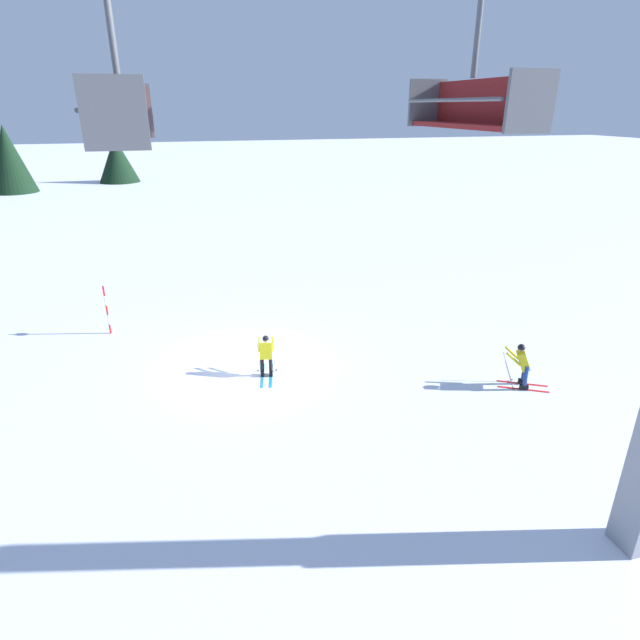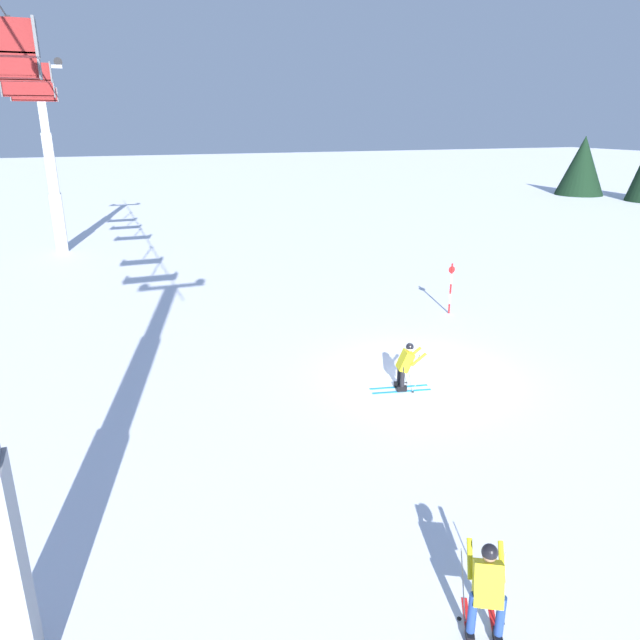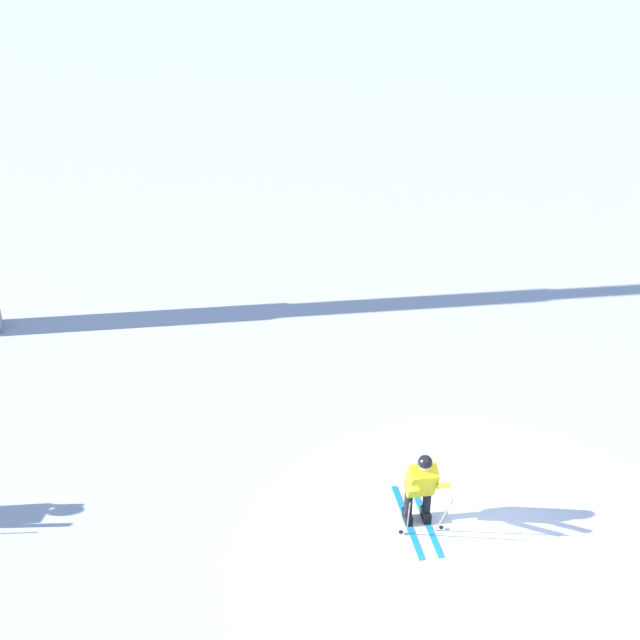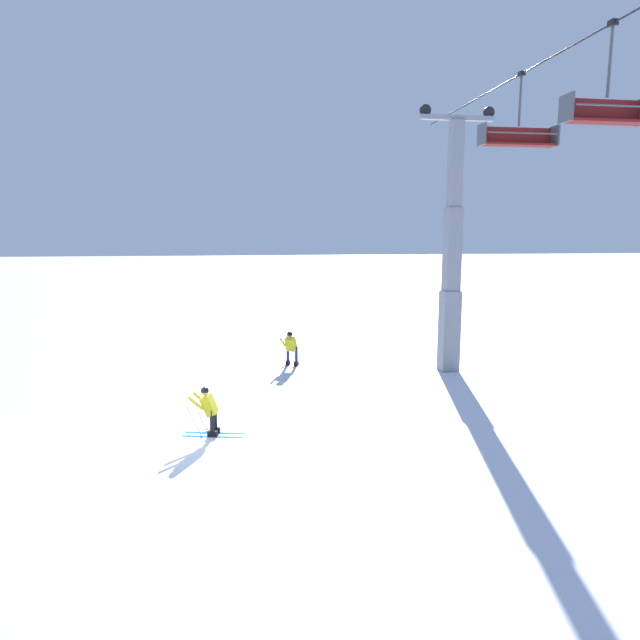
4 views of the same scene
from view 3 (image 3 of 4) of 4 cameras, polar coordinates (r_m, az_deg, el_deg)
ground_plane at (r=12.61m, az=12.11°, el=-16.09°), size 260.00×260.00×0.00m
skier_carving_main at (r=12.39m, az=7.28°, el=-11.68°), size 0.85×1.77×1.51m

